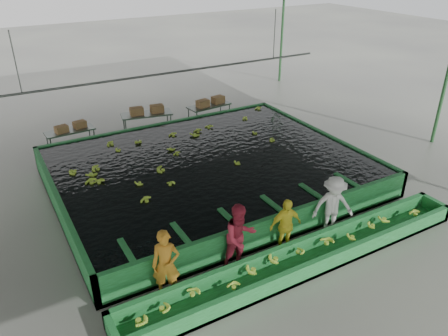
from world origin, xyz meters
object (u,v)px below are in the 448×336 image
worker_b (240,237)px  box_stack_right (211,105)px  packing_table_left (71,140)px  box_stack_left (71,130)px  worker_c (285,226)px  box_stack_mid (147,113)px  flotation_tank (209,171)px  sorting_trough (305,259)px  packing_table_mid (147,124)px  packing_table_right (209,114)px  worker_a (166,265)px  worker_d (333,206)px

worker_b → box_stack_right: size_ratio=1.30×
packing_table_left → box_stack_left: size_ratio=1.53×
worker_c → box_stack_right: (2.74, 9.24, 0.12)m
box_stack_left → box_stack_mid: (3.16, 0.01, 0.11)m
flotation_tank → worker_c: size_ratio=6.38×
worker_c → box_stack_mid: size_ratio=1.11×
worker_c → packing_table_left: bearing=116.0°
worker_c → box_stack_right: 9.64m
sorting_trough → packing_table_mid: (-0.28, 10.23, 0.23)m
packing_table_right → worker_a: bearing=-123.1°
box_stack_mid → box_stack_right: bearing=-3.4°
box_stack_mid → worker_c: bearing=-88.7°
flotation_tank → sorting_trough: 5.10m
sorting_trough → flotation_tank: bearing=90.0°
worker_d → packing_table_left: (-5.05, 9.41, -0.46)m
worker_d → box_stack_mid: (-1.83, 9.41, 0.07)m
worker_b → worker_d: (3.01, 0.00, -0.02)m
box_stack_right → box_stack_left: bearing=178.5°
worker_b → packing_table_right: size_ratio=0.92×
sorting_trough → packing_table_right: packing_table_right is taller
worker_a → packing_table_left: worker_a is taller
flotation_tank → packing_table_mid: (-0.28, 5.13, 0.03)m
sorting_trough → worker_c: (-0.04, 0.80, 0.53)m
packing_table_left → sorting_trough: bearing=-71.2°
box_stack_right → sorting_trough: bearing=-105.0°
worker_c → packing_table_mid: bearing=97.4°
flotation_tank → box_stack_mid: bearing=92.9°
packing_table_left → worker_a: bearing=-89.5°
box_stack_right → box_stack_mid: bearing=176.6°
box_stack_mid → packing_table_mid: bearing=141.3°
packing_table_mid → box_stack_right: size_ratio=1.51×
box_stack_right → packing_table_mid: bearing=176.3°
sorting_trough → box_stack_left: bearing=108.5°
sorting_trough → packing_table_mid: 10.23m
packing_table_mid → worker_c: bearing=-88.6°
packing_table_mid → box_stack_left: box_stack_left is taller
packing_table_right → worker_c: bearing=-106.1°
worker_c → box_stack_left: 9.98m
worker_c → packing_table_right: (2.67, 9.24, -0.33)m
worker_b → box_stack_mid: bearing=82.8°
packing_table_left → packing_table_mid: bearing=0.3°
box_stack_right → worker_c: bearing=-106.5°
worker_b → packing_table_left: size_ratio=0.98×
worker_a → packing_table_left: (-0.08, 9.41, -0.45)m
sorting_trough → packing_table_right: bearing=75.4°
packing_table_left → packing_table_mid: packing_table_mid is taller
worker_c → box_stack_mid: worker_c is taller
flotation_tank → packing_table_right: 5.60m
worker_b → box_stack_left: worker_b is taller
flotation_tank → packing_table_right: bearing=62.0°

